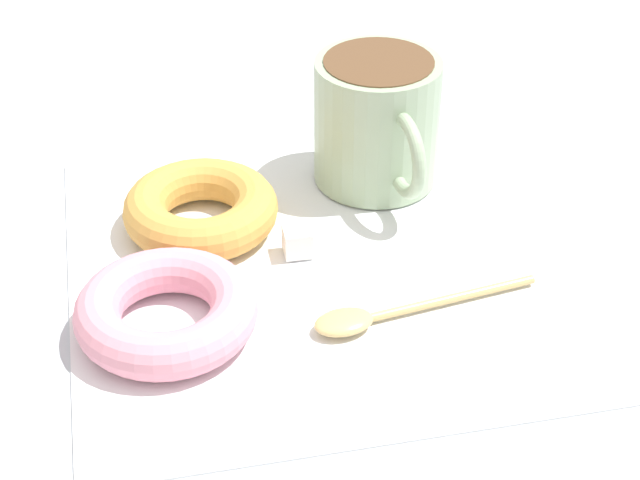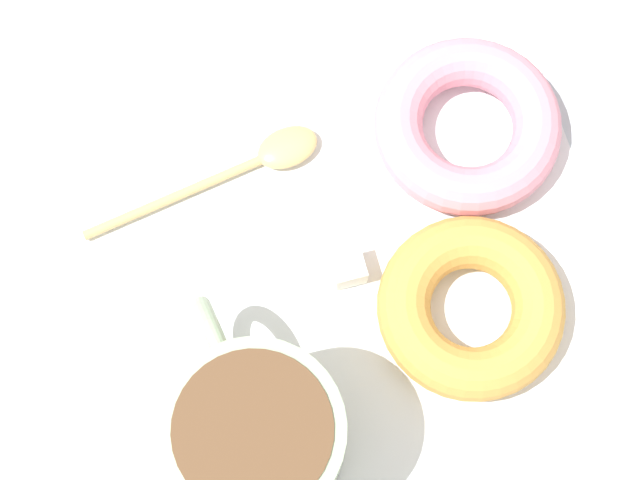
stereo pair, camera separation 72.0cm
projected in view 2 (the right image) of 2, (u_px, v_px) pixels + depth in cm
name	position (u px, v px, depth cm)	size (l,w,h in cm)	color
ground_plane	(340.00, 252.00, 61.59)	(120.00, 120.00, 2.00)	#B2BCC6
napkin	(320.00, 250.00, 60.42)	(31.45, 31.45, 0.30)	white
coffee_cup	(256.00, 434.00, 52.86)	(8.69, 12.13, 9.08)	#9EB793
donut_near_cup	(471.00, 307.00, 57.88)	(10.26, 10.26, 2.93)	gold
donut_far	(468.00, 126.00, 60.81)	(10.72, 10.72, 2.79)	pink
spoon	(253.00, 162.00, 61.26)	(14.43, 3.86, 0.90)	#D8B772
sugar_cube	(342.00, 269.00, 59.04)	(1.79, 1.79, 1.79)	white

